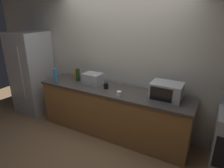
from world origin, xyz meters
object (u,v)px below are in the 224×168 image
toaster_oven (93,79)px  bottle_spray_cleaner (56,76)px  refrigerator (32,73)px  bottle_wine (78,75)px  mug_black (106,86)px  bottle_dish_soap (76,73)px  microwave (166,91)px  mug_white (119,94)px

toaster_oven → bottle_spray_cleaner: size_ratio=1.22×
refrigerator → bottle_wine: refrigerator is taller
refrigerator → mug_black: refrigerator is taller
refrigerator → bottle_dish_soap: (1.12, 0.16, 0.11)m
toaster_oven → mug_black: size_ratio=3.42×
microwave → mug_white: size_ratio=5.23×
mug_white → bottle_dish_soap: bearing=161.9°
toaster_oven → bottle_spray_cleaner: (-0.67, -0.27, 0.03)m
refrigerator → mug_white: (2.30, -0.22, 0.05)m
bottle_spray_cleaner → mug_white: 1.38m
bottle_wine → bottle_dish_soap: size_ratio=1.16×
bottle_dish_soap → microwave: bearing=-3.6°
bottle_dish_soap → mug_black: size_ratio=2.18×
microwave → bottle_wine: size_ratio=1.92×
refrigerator → bottle_dish_soap: refrigerator is taller
bottle_spray_cleaner → mug_black: size_ratio=2.81×
bottle_dish_soap → bottle_spray_cleaner: bearing=-117.7°
toaster_oven → mug_white: 0.75m
bottle_spray_cleaner → bottle_dish_soap: bearing=62.3°
refrigerator → mug_black: bearing=-0.5°
bottle_dish_soap → mug_black: (0.81, -0.18, -0.06)m
bottle_wine → mug_black: bearing=-6.7°
refrigerator → bottle_wine: bearing=3.0°
microwave → mug_black: (-1.06, -0.06, -0.09)m
microwave → mug_white: 0.75m
mug_white → refrigerator: bearing=174.5°
bottle_dish_soap → bottle_spray_cleaner: size_ratio=0.78×
bottle_dish_soap → bottle_spray_cleaner: 0.42m
bottle_spray_cleaner → toaster_oven: bearing=21.8°
refrigerator → microwave: (2.99, 0.05, 0.13)m
microwave → bottle_spray_cleaner: bottle_spray_cleaner is taller
mug_white → toaster_oven: bearing=158.1°
mug_white → microwave: bearing=21.2°
toaster_oven → bottle_dish_soap: 0.49m
microwave → bottle_spray_cleaner: (-2.06, -0.26, 0.00)m
bottle_spray_cleaner → mug_black: bearing=10.9°
mug_white → mug_black: mug_black is taller
bottle_spray_cleaner → bottle_wine: bearing=40.6°
mug_white → bottle_wine: bearing=164.8°
bottle_dish_soap → mug_white: bearing=-18.1°
bottle_dish_soap → mug_black: bearing=-12.5°
mug_black → bottle_dish_soap: bearing=167.5°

